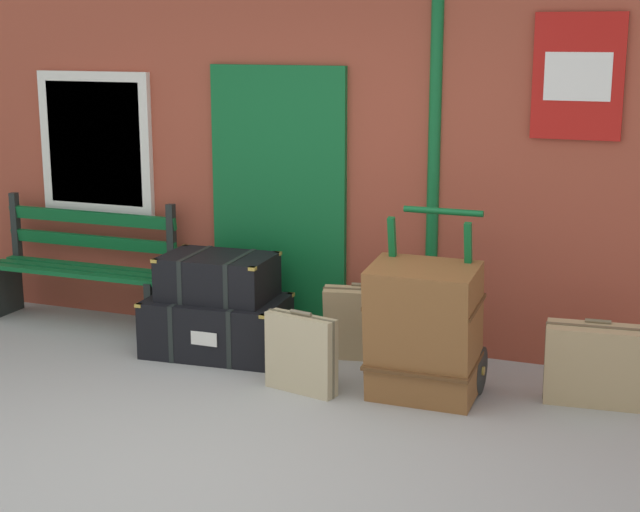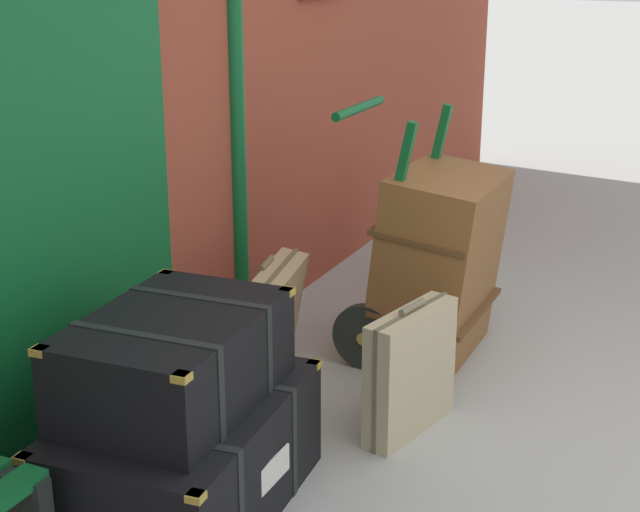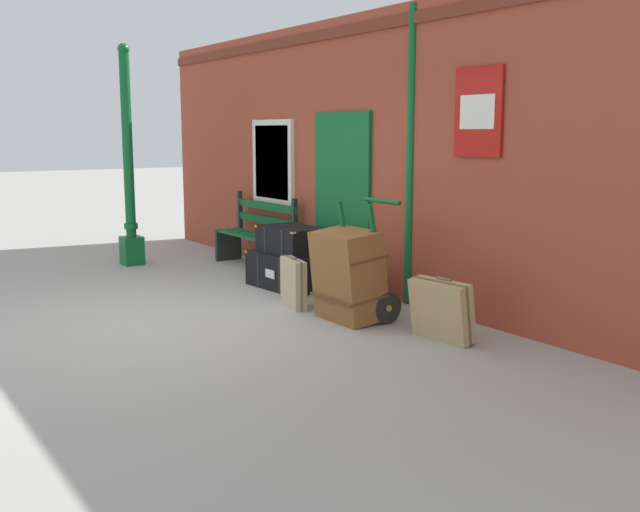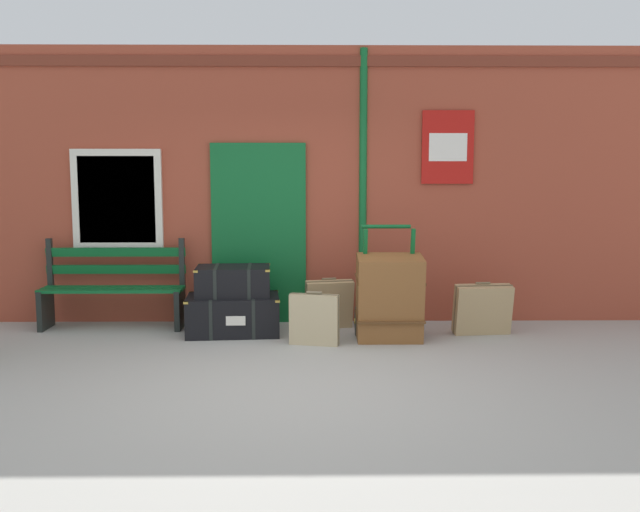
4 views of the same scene
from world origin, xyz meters
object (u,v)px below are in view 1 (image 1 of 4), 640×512
Objects in this scene: platform_bench at (83,269)px; suitcase_tan at (595,365)px; steamer_trunk_base at (217,326)px; porters_trolley at (430,352)px; suitcase_cream at (301,354)px; suitcase_umber at (362,324)px; steamer_trunk_middle at (218,277)px; large_brown_trunk at (424,332)px.

platform_bench is 2.50× the size of suitcase_tan.
steamer_trunk_base is 2.74m from suitcase_tan.
suitcase_tan is at bearing 5.30° from porters_trolley.
steamer_trunk_base is 1.03m from suitcase_cream.
steamer_trunk_middle is at bearing -169.56° from suitcase_umber.
suitcase_cream is at bearing -29.76° from steamer_trunk_base.
steamer_trunk_middle is at bearing -11.95° from platform_bench.
steamer_trunk_middle is 1.12m from suitcase_umber.
suitcase_cream reaches higher than steamer_trunk_base.
porters_trolley reaches higher than large_brown_trunk.
suitcase_tan is (4.13, -0.41, -0.16)m from platform_bench.
suitcase_umber is (-1.67, 0.31, 0.00)m from suitcase_tan.
suitcase_tan reaches higher than suitcase_cream.
suitcase_cream is at bearing -20.01° from platform_bench.
suitcase_umber is at bearing 10.44° from steamer_trunk_middle.
platform_bench is 2.75× the size of suitcase_umber.
large_brown_trunk is (3.07, -0.68, 0.02)m from platform_bench.
steamer_trunk_base is 1.88× the size of suitcase_cream.
suitcase_cream is at bearing -103.13° from suitcase_umber.
suitcase_tan is at bearing 12.95° from suitcase_cream.
platform_bench is 2.84× the size of suitcase_cream.
platform_bench is at bearing 174.35° from suitcase_tan.
porters_trolley reaches higher than steamer_trunk_middle.
large_brown_trunk is at bearing -165.49° from suitcase_tan.
large_brown_trunk is 0.83m from suitcase_cream.
suitcase_cream is (-1.84, -0.42, -0.02)m from suitcase_tan.
porters_trolley reaches higher than suitcase_tan.
suitcase_umber is at bearing -2.35° from platform_bench.
platform_bench is at bearing 167.53° from large_brown_trunk.
suitcase_umber reaches higher than suitcase_tan.
platform_bench is 1.51× the size of steamer_trunk_base.
suitcase_tan is at bearing -2.35° from steamer_trunk_middle.
platform_bench is 1.91× the size of steamer_trunk_middle.
steamer_trunk_base is 1.69m from porters_trolley.
suitcase_umber is (-0.62, 0.58, -0.18)m from large_brown_trunk.
platform_bench is 2.46m from suitcase_umber.
suitcase_umber is at bearing 146.88° from porters_trolley.
suitcase_tan is (1.05, 0.27, -0.18)m from large_brown_trunk.
porters_trolley is (1.68, -0.21, -0.31)m from steamer_trunk_middle.
suitcase_tan is (2.73, -0.09, 0.07)m from steamer_trunk_base.
large_brown_trunk is at bearing -12.03° from steamer_trunk_base.
suitcase_tan is at bearing -1.81° from steamer_trunk_base.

